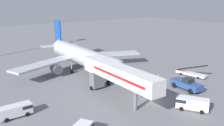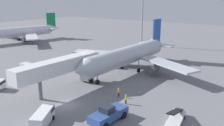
% 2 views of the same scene
% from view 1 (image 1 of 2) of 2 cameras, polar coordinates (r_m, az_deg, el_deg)
% --- Properties ---
extents(ground_plane, '(300.00, 300.00, 0.00)m').
position_cam_1_polar(ground_plane, '(45.58, 9.59, -8.82)').
color(ground_plane, slate).
extents(airplane_at_gate, '(35.94, 37.42, 12.25)m').
position_cam_1_polar(airplane_at_gate, '(61.39, -7.39, 1.69)').
color(airplane_at_gate, '#B7BCC6').
rests_on(airplane_at_gate, ground).
extents(jet_bridge, '(3.65, 19.65, 6.77)m').
position_cam_1_polar(jet_bridge, '(43.86, 0.88, -2.53)').
color(jet_bridge, silver).
rests_on(jet_bridge, ground).
extents(pushback_tug, '(3.23, 6.83, 2.60)m').
position_cam_1_polar(pushback_tug, '(52.10, 17.38, -4.81)').
color(pushback_tug, '#2D4C8E').
rests_on(pushback_tug, ground).
extents(belt_loader_truck, '(3.19, 7.57, 3.41)m').
position_cam_1_polar(belt_loader_truck, '(61.57, 18.37, -2.26)').
color(belt_loader_truck, white).
rests_on(belt_loader_truck, ground).
extents(service_van_far_right, '(5.15, 2.25, 1.95)m').
position_cam_1_polar(service_van_far_right, '(41.75, -21.90, -10.37)').
color(service_van_far_right, silver).
rests_on(service_van_far_right, ground).
extents(service_van_rear_right, '(4.39, 5.51, 2.13)m').
position_cam_1_polar(service_van_rear_right, '(43.17, 18.40, -9.05)').
color(service_van_rear_right, white).
rests_on(service_van_rear_right, ground).
extents(ground_crew_worker_foreground, '(0.37, 0.37, 1.72)m').
position_cam_1_polar(ground_crew_worker_foreground, '(54.60, 7.43, -3.64)').
color(ground_crew_worker_foreground, '#1E2333').
rests_on(ground_crew_worker_foreground, ground).
extents(ground_crew_worker_midground, '(0.42, 0.42, 1.83)m').
position_cam_1_polar(ground_crew_worker_midground, '(55.27, 10.96, -3.50)').
color(ground_crew_worker_midground, '#1E2333').
rests_on(ground_crew_worker_midground, ground).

